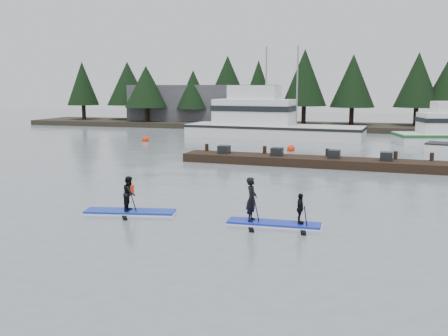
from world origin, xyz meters
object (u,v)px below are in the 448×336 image
(paddleboard_solo, at_px, (130,202))
(paddleboard_duo, at_px, (270,210))
(fishing_boat_large, at_px, (269,130))
(floating_dock, at_px, (309,161))

(paddleboard_solo, bearing_deg, paddleboard_duo, -11.88)
(fishing_boat_large, height_order, paddleboard_solo, fishing_boat_large)
(paddleboard_solo, bearing_deg, fishing_boat_large, 80.01)
(floating_dock, distance_m, paddleboard_solo, 14.63)
(fishing_boat_large, height_order, floating_dock, fishing_boat_large)
(paddleboard_solo, distance_m, paddleboard_duo, 5.44)
(floating_dock, distance_m, paddleboard_duo, 13.77)
(fishing_boat_large, relative_size, paddleboard_solo, 4.79)
(floating_dock, bearing_deg, fishing_boat_large, 112.29)
(floating_dock, height_order, paddleboard_duo, paddleboard_duo)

